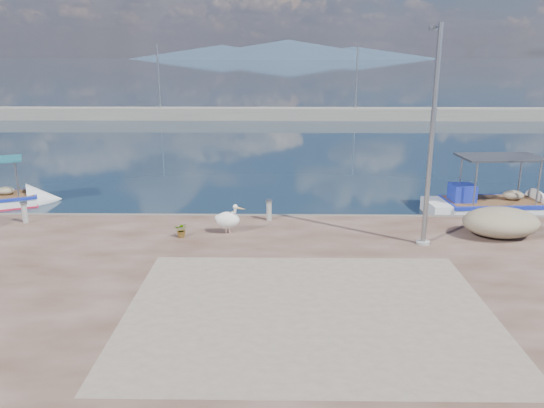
{
  "coord_description": "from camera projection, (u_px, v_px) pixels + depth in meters",
  "views": [
    {
      "loc": [
        0.27,
        -14.83,
        6.63
      ],
      "look_at": [
        0.0,
        3.8,
        1.3
      ],
      "focal_mm": 35.0,
      "sensor_mm": 36.0,
      "label": 1
    }
  ],
  "objects": [
    {
      "name": "bollard_far",
      "position": [
        25.0,
        211.0,
        19.73
      ],
      "size": [
        0.26,
        0.26,
        0.8
      ],
      "color": "gray",
      "rests_on": "quay"
    },
    {
      "name": "lamp_post",
      "position": [
        431.0,
        146.0,
        16.76
      ],
      "size": [
        0.44,
        0.96,
        7.0
      ],
      "color": "gray",
      "rests_on": "quay"
    },
    {
      "name": "mountains",
      "position": [
        283.0,
        50.0,
        638.32
      ],
      "size": [
        370.0,
        280.0,
        22.0
      ],
      "color": "#28384C",
      "rests_on": "ground"
    },
    {
      "name": "potted_plant",
      "position": [
        182.0,
        230.0,
        18.23
      ],
      "size": [
        0.49,
        0.43,
        0.52
      ],
      "primitive_type": "imported",
      "rotation": [
        0.0,
        0.0,
        -0.06
      ],
      "color": "#33722D",
      "rests_on": "quay"
    },
    {
      "name": "quay_patch",
      "position": [
        309.0,
        311.0,
        13.05
      ],
      "size": [
        9.0,
        7.0,
        0.01
      ],
      "primitive_type": "cube",
      "color": "gray",
      "rests_on": "quay"
    },
    {
      "name": "net_pile_c",
      "position": [
        501.0,
        222.0,
        18.22
      ],
      "size": [
        2.6,
        1.85,
        1.02
      ],
      "primitive_type": "ellipsoid",
      "color": "tan",
      "rests_on": "quay"
    },
    {
      "name": "breakwater",
      "position": [
        277.0,
        114.0,
        54.37
      ],
      "size": [
        120.0,
        2.2,
        7.5
      ],
      "color": "gray",
      "rests_on": "ground"
    },
    {
      "name": "ground",
      "position": [
        270.0,
        279.0,
        16.08
      ],
      "size": [
        1400.0,
        1400.0,
        0.0
      ],
      "primitive_type": "plane",
      "color": "#162635",
      "rests_on": "ground"
    },
    {
      "name": "boat_right",
      "position": [
        494.0,
        208.0,
        22.63
      ],
      "size": [
        6.16,
        2.41,
        2.9
      ],
      "rotation": [
        0.0,
        0.0,
        0.07
      ],
      "color": "white",
      "rests_on": "ground"
    },
    {
      "name": "bollard_near",
      "position": [
        269.0,
        209.0,
        20.03
      ],
      "size": [
        0.26,
        0.26,
        0.79
      ],
      "color": "gray",
      "rests_on": "quay"
    },
    {
      "name": "pelican",
      "position": [
        228.0,
        219.0,
        18.53
      ],
      "size": [
        1.14,
        0.75,
        1.09
      ],
      "rotation": [
        0.0,
        0.0,
        -0.33
      ],
      "color": "tan",
      "rests_on": "quay"
    },
    {
      "name": "quay",
      "position": [
        265.0,
        395.0,
        10.25
      ],
      "size": [
        44.0,
        22.0,
        0.5
      ],
      "primitive_type": "cube",
      "color": "#43271D",
      "rests_on": "ground"
    }
  ]
}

